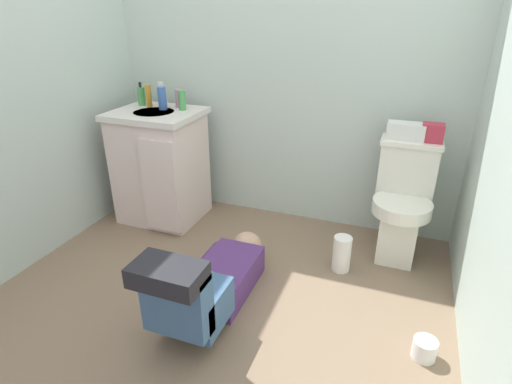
# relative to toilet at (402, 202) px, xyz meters

# --- Properties ---
(ground_plane) EXTENTS (2.98, 3.19, 0.04)m
(ground_plane) POSITION_rel_toilet_xyz_m (-0.89, -0.82, -0.39)
(ground_plane) COLOR #7E6750
(wall_back) EXTENTS (2.64, 0.08, 2.40)m
(wall_back) POSITION_rel_toilet_xyz_m (-0.89, 0.31, 0.83)
(wall_back) COLOR #B5C7BC
(wall_back) RESTS_ON ground_plane
(toilet) EXTENTS (0.36, 0.46, 0.75)m
(toilet) POSITION_rel_toilet_xyz_m (0.00, 0.00, 0.00)
(toilet) COLOR silver
(toilet) RESTS_ON ground_plane
(vanity_cabinet) EXTENTS (0.60, 0.53, 0.82)m
(vanity_cabinet) POSITION_rel_toilet_xyz_m (-1.70, -0.09, 0.05)
(vanity_cabinet) COLOR beige
(vanity_cabinet) RESTS_ON ground_plane
(faucet) EXTENTS (0.02, 0.02, 0.10)m
(faucet) POSITION_rel_toilet_xyz_m (-1.70, 0.06, 0.50)
(faucet) COLOR silver
(faucet) RESTS_ON vanity_cabinet
(person_plumber) EXTENTS (0.39, 1.06, 0.52)m
(person_plumber) POSITION_rel_toilet_xyz_m (-0.89, -0.93, -0.19)
(person_plumber) COLOR #512D6B
(person_plumber) RESTS_ON ground_plane
(tissue_box) EXTENTS (0.22, 0.11, 0.10)m
(tissue_box) POSITION_rel_toilet_xyz_m (-0.05, 0.09, 0.43)
(tissue_box) COLOR silver
(tissue_box) RESTS_ON toilet
(toiletry_bag) EXTENTS (0.12, 0.09, 0.11)m
(toiletry_bag) POSITION_rel_toilet_xyz_m (0.10, 0.09, 0.44)
(toiletry_bag) COLOR #B22D3F
(toiletry_bag) RESTS_ON toilet
(soap_dispenser) EXTENTS (0.06, 0.06, 0.17)m
(soap_dispenser) POSITION_rel_toilet_xyz_m (-1.89, 0.04, 0.52)
(soap_dispenser) COLOR #479852
(soap_dispenser) RESTS_ON vanity_cabinet
(bottle_amber) EXTENTS (0.04, 0.04, 0.16)m
(bottle_amber) POSITION_rel_toilet_xyz_m (-1.81, 0.01, 0.53)
(bottle_amber) COLOR gold
(bottle_amber) RESTS_ON vanity_cabinet
(bottle_clear) EXTENTS (0.04, 0.04, 0.17)m
(bottle_clear) POSITION_rel_toilet_xyz_m (-1.72, 0.05, 0.54)
(bottle_clear) COLOR silver
(bottle_clear) RESTS_ON vanity_cabinet
(bottle_blue) EXTENTS (0.06, 0.06, 0.16)m
(bottle_blue) POSITION_rel_toilet_xyz_m (-1.67, -0.02, 0.53)
(bottle_blue) COLOR #3A63B0
(bottle_blue) RESTS_ON vanity_cabinet
(bottle_pink) EXTENTS (0.05, 0.05, 0.13)m
(bottle_pink) POSITION_rel_toilet_xyz_m (-1.60, 0.07, 0.52)
(bottle_pink) COLOR pink
(bottle_pink) RESTS_ON vanity_cabinet
(bottle_green) EXTENTS (0.05, 0.05, 0.13)m
(bottle_green) POSITION_rel_toilet_xyz_m (-1.54, 0.02, 0.52)
(bottle_green) COLOR #469A51
(bottle_green) RESTS_ON vanity_cabinet
(paper_towel_roll) EXTENTS (0.11, 0.11, 0.23)m
(paper_towel_roll) POSITION_rel_toilet_xyz_m (-0.30, -0.32, -0.25)
(paper_towel_roll) COLOR white
(paper_towel_roll) RESTS_ON ground_plane
(toilet_paper_roll) EXTENTS (0.11, 0.11, 0.10)m
(toilet_paper_roll) POSITION_rel_toilet_xyz_m (0.19, -0.88, -0.32)
(toilet_paper_roll) COLOR white
(toilet_paper_roll) RESTS_ON ground_plane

